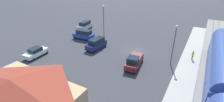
# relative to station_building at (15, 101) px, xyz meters

# --- Properties ---
(ground_plane) EXTENTS (200.00, 200.00, 0.00)m
(ground_plane) POSITION_rel_station_building_xyz_m (-4.00, -22.00, -2.74)
(ground_plane) COLOR #38383D
(railway_track) EXTENTS (4.80, 70.00, 0.30)m
(railway_track) POSITION_rel_station_building_xyz_m (-18.00, -22.00, -2.65)
(railway_track) COLOR gray
(railway_track) RESTS_ON ground
(platform) EXTENTS (3.20, 46.00, 0.30)m
(platform) POSITION_rel_station_building_xyz_m (-14.00, -22.00, -2.59)
(platform) COLOR #A8A399
(platform) RESTS_ON ground
(station_building) EXTENTS (12.56, 9.21, 5.31)m
(station_building) POSITION_rel_station_building_xyz_m (0.00, 0.00, 0.00)
(station_building) COLOR tan
(station_building) RESTS_ON ground
(pedestrian_on_platform) EXTENTS (0.36, 0.36, 1.71)m
(pedestrian_on_platform) POSITION_rel_station_building_xyz_m (-14.25, -23.42, -1.46)
(pedestrian_on_platform) COLOR brown
(pedestrian_on_platform) RESTS_ON platform
(suv_navy) EXTENTS (2.28, 5.02, 2.22)m
(suv_navy) POSITION_rel_station_building_xyz_m (3.59, -19.40, -1.60)
(suv_navy) COLOR navy
(suv_navy) RESTS_ON ground
(pickup_maroon) EXTENTS (2.67, 5.61, 2.14)m
(pickup_maroon) POSITION_rel_station_building_xyz_m (-6.01, -16.54, -1.72)
(pickup_maroon) COLOR maroon
(pickup_maroon) RESTS_ON ground
(suv_blue) EXTENTS (5.06, 2.75, 2.22)m
(suv_blue) POSITION_rel_station_building_xyz_m (9.36, -22.49, -1.60)
(suv_blue) COLOR #283D9E
(suv_blue) RESTS_ON ground
(suv_silver) EXTENTS (2.38, 5.05, 2.22)m
(suv_silver) POSITION_rel_station_building_xyz_m (13.66, -28.47, -1.60)
(suv_silver) COLOR silver
(suv_silver) RESTS_ON ground
(sedan_white) EXTENTS (2.10, 4.60, 1.74)m
(sedan_white) POSITION_rel_station_building_xyz_m (11.40, -10.79, -1.87)
(sedan_white) COLOR white
(sedan_white) RESTS_ON ground
(light_pole_near_platform) EXTENTS (0.44, 0.44, 6.94)m
(light_pole_near_platform) POSITION_rel_station_building_xyz_m (-11.20, -20.45, 1.69)
(light_pole_near_platform) COLOR #515156
(light_pole_near_platform) RESTS_ON ground
(light_pole_lot_center) EXTENTS (0.44, 0.44, 8.14)m
(light_pole_lot_center) POSITION_rel_station_building_xyz_m (4.58, -23.90, 2.34)
(light_pole_lot_center) COLOR #515156
(light_pole_lot_center) RESTS_ON ground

